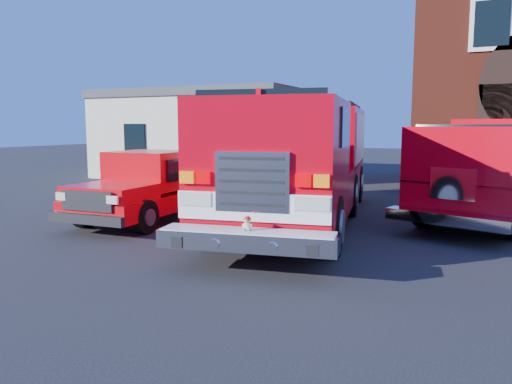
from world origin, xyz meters
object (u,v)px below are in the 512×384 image
at_px(side_building, 214,133).
at_px(fire_engine, 302,159).
at_px(secondary_truck, 508,164).
at_px(pickup_truck, 157,186).

relative_size(side_building, fire_engine, 0.93).
xyz_separation_m(side_building, fire_engine, (8.52, -10.23, -0.50)).
bearing_deg(secondary_truck, side_building, 152.06).
distance_m(side_building, pickup_truck, 12.54).
xyz_separation_m(side_building, secondary_truck, (13.64, -7.23, -0.69)).
distance_m(side_building, fire_engine, 13.32).
height_order(side_building, secondary_truck, side_building).
bearing_deg(pickup_truck, side_building, 112.10).
distance_m(side_building, secondary_truck, 15.45).
height_order(pickup_truck, secondary_truck, secondary_truck).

